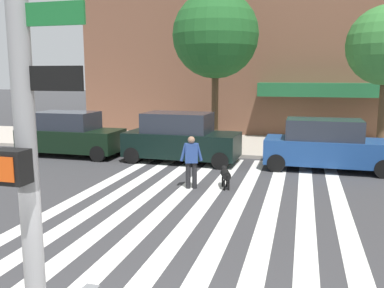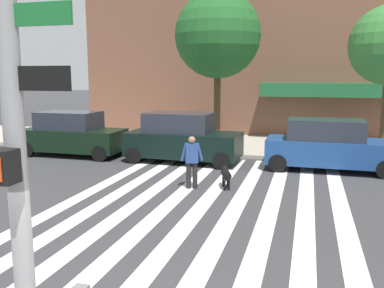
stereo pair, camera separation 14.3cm
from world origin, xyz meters
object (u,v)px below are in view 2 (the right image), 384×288
(parked_car_behind_first, at_px, (182,138))
(parked_car_third_in_line, at_px, (329,146))
(parked_car_near_curb, at_px, (72,134))
(street_tree_nearest, at_px, (218,35))
(pedestrian_dog_walker, at_px, (192,159))
(dog_on_leash, at_px, (226,174))
(traffic_light_pole, at_px, (6,69))

(parked_car_behind_first, xyz_separation_m, parked_car_third_in_line, (5.64, -0.00, -0.05))
(parked_car_near_curb, bearing_deg, street_tree_nearest, 28.20)
(parked_car_third_in_line, bearing_deg, pedestrian_dog_walker, -137.78)
(parked_car_behind_first, distance_m, dog_on_leash, 4.30)
(traffic_light_pole, distance_m, dog_on_leash, 9.94)
(parked_car_third_in_line, xyz_separation_m, pedestrian_dog_walker, (-4.17, -3.78, 0.00))
(parked_car_near_curb, distance_m, pedestrian_dog_walker, 7.54)
(parked_car_third_in_line, distance_m, pedestrian_dog_walker, 5.63)
(parked_car_third_in_line, xyz_separation_m, street_tree_nearest, (-4.89, 3.11, 4.36))
(parked_car_near_curb, bearing_deg, parked_car_behind_first, 0.01)
(parked_car_near_curb, relative_size, dog_on_leash, 4.60)
(traffic_light_pole, xyz_separation_m, street_tree_nearest, (-1.75, 16.03, 1.76))
(parked_car_behind_first, distance_m, parked_car_third_in_line, 5.64)
(traffic_light_pole, distance_m, street_tree_nearest, 16.22)
(parked_car_near_curb, xyz_separation_m, parked_car_third_in_line, (10.69, 0.00, -0.01))
(traffic_light_pole, height_order, parked_car_third_in_line, traffic_light_pole)
(parked_car_third_in_line, height_order, pedestrian_dog_walker, parked_car_third_in_line)
(pedestrian_dog_walker, bearing_deg, street_tree_nearest, 96.01)
(pedestrian_dog_walker, bearing_deg, parked_car_near_curb, 149.89)
(dog_on_leash, bearing_deg, street_tree_nearest, 104.83)
(parked_car_behind_first, bearing_deg, dog_on_leash, -54.40)
(dog_on_leash, bearing_deg, traffic_light_pole, -89.94)
(parked_car_behind_first, bearing_deg, parked_car_third_in_line, -0.01)
(parked_car_behind_first, height_order, street_tree_nearest, street_tree_nearest)
(parked_car_behind_first, bearing_deg, parked_car_near_curb, -179.99)
(parked_car_third_in_line, bearing_deg, parked_car_near_curb, -180.00)
(parked_car_near_curb, height_order, parked_car_behind_first, parked_car_behind_first)
(parked_car_behind_first, relative_size, parked_car_third_in_line, 1.01)
(dog_on_leash, bearing_deg, parked_car_near_curb, 155.27)
(parked_car_near_curb, distance_m, dog_on_leash, 8.31)
(parked_car_behind_first, relative_size, dog_on_leash, 4.77)
(traffic_light_pole, relative_size, pedestrian_dog_walker, 3.54)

